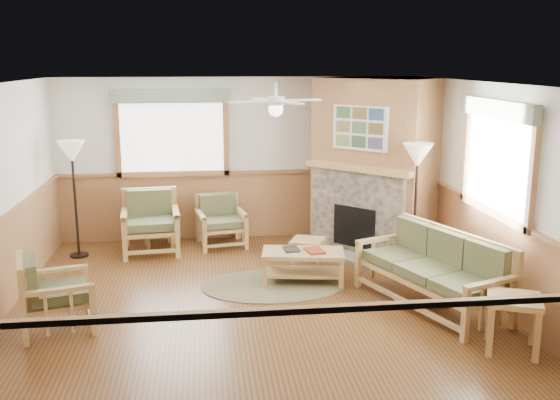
{
  "coord_description": "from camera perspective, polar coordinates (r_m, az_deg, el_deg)",
  "views": [
    {
      "loc": [
        -0.57,
        -7.32,
        2.98
      ],
      "look_at": [
        0.4,
        0.7,
        1.15
      ],
      "focal_mm": 40.0,
      "sensor_mm": 36.0,
      "label": 1
    }
  ],
  "objects": [
    {
      "name": "footstool",
      "position": [
        9.24,
        2.52,
        -4.78
      ],
      "size": [
        0.59,
        0.59,
        0.39
      ],
      "primitive_type": null,
      "rotation": [
        0.0,
        0.0,
        -0.43
      ],
      "color": "tan",
      "rests_on": "floor"
    },
    {
      "name": "braided_rug",
      "position": [
        8.47,
        -0.58,
        -7.79
      ],
      "size": [
        2.37,
        2.37,
        0.01
      ],
      "primitive_type": "cylinder",
      "rotation": [
        0.0,
        0.0,
        -0.26
      ],
      "color": "brown",
      "rests_on": "floor"
    },
    {
      "name": "end_table_sofa",
      "position": [
        7.02,
        20.48,
        -10.55
      ],
      "size": [
        0.69,
        0.68,
        0.59
      ],
      "primitive_type": null,
      "rotation": [
        0.0,
        0.0,
        -0.42
      ],
      "color": "tan",
      "rests_on": "floor"
    },
    {
      "name": "wall_right",
      "position": [
        8.3,
        18.73,
        0.76
      ],
      "size": [
        0.02,
        6.0,
        2.7
      ],
      "primitive_type": "cube",
      "color": "white",
      "rests_on": "floor"
    },
    {
      "name": "wall_back",
      "position": [
        10.46,
        -3.7,
        3.77
      ],
      "size": [
        6.0,
        0.02,
        2.7
      ],
      "primitive_type": "cube",
      "color": "white",
      "rests_on": "floor"
    },
    {
      "name": "coffee_table",
      "position": [
        8.54,
        2.11,
        -6.1
      ],
      "size": [
        1.17,
        0.72,
        0.44
      ],
      "primitive_type": null,
      "rotation": [
        0.0,
        0.0,
        -0.16
      ],
      "color": "tan",
      "rests_on": "floor"
    },
    {
      "name": "floor_lamp_right",
      "position": [
        9.0,
        12.25,
        -0.71
      ],
      "size": [
        0.56,
        0.56,
        1.86
      ],
      "primitive_type": null,
      "rotation": [
        0.0,
        0.0,
        0.44
      ],
      "color": "black",
      "rests_on": "floor"
    },
    {
      "name": "ceiling_fan",
      "position": [
        7.67,
        -0.39,
        10.38
      ],
      "size": [
        1.59,
        1.59,
        0.36
      ],
      "primitive_type": null,
      "rotation": [
        0.0,
        0.0,
        0.35
      ],
      "color": "white",
      "rests_on": "ceiling"
    },
    {
      "name": "armchair_left",
      "position": [
        7.48,
        -19.76,
        -7.93
      ],
      "size": [
        0.95,
        0.95,
        0.86
      ],
      "primitive_type": null,
      "rotation": [
        0.0,
        0.0,
        1.85
      ],
      "color": "tan",
      "rests_on": "floor"
    },
    {
      "name": "ceiling",
      "position": [
        7.34,
        -2.48,
        10.58
      ],
      "size": [
        6.0,
        6.0,
        0.01
      ],
      "primitive_type": "cube",
      "color": "white",
      "rests_on": "floor"
    },
    {
      "name": "wainscot",
      "position": [
        7.73,
        -2.33,
        -5.56
      ],
      "size": [
        6.0,
        6.0,
        1.1
      ],
      "primitive_type": null,
      "color": "#9A683F",
      "rests_on": "floor"
    },
    {
      "name": "window_right",
      "position": [
        7.96,
        19.69,
        8.8
      ],
      "size": [
        0.16,
        1.9,
        1.5
      ],
      "primitive_type": null,
      "color": "white",
      "rests_on": "wall_right"
    },
    {
      "name": "book_dark",
      "position": [
        8.51,
        1.05,
        -4.43
      ],
      "size": [
        0.22,
        0.28,
        0.03
      ],
      "primitive_type": "cube",
      "rotation": [
        0.0,
        0.0,
        0.08
      ],
      "color": "black",
      "rests_on": "coffee_table"
    },
    {
      "name": "book_red",
      "position": [
        8.44,
        3.18,
        -4.56
      ],
      "size": [
        0.27,
        0.34,
        0.03
      ],
      "primitive_type": "cube",
      "rotation": [
        0.0,
        0.0,
        0.19
      ],
      "color": "maroon",
      "rests_on": "coffee_table"
    },
    {
      "name": "end_table_chairs",
      "position": [
        10.26,
        -11.02,
        -2.88
      ],
      "size": [
        0.52,
        0.51,
        0.51
      ],
      "primitive_type": null,
      "rotation": [
        0.0,
        0.0,
        0.18
      ],
      "color": "tan",
      "rests_on": "floor"
    },
    {
      "name": "sofa",
      "position": [
        7.87,
        13.62,
        -6.27
      ],
      "size": [
        2.17,
        1.51,
        0.92
      ],
      "primitive_type": null,
      "rotation": [
        0.0,
        0.0,
        -1.19
      ],
      "color": "tan",
      "rests_on": "floor"
    },
    {
      "name": "floor_lamp_left",
      "position": [
        9.95,
        -18.22,
        0.06
      ],
      "size": [
        0.45,
        0.45,
        1.81
      ],
      "primitive_type": null,
      "rotation": [
        0.0,
        0.0,
        0.1
      ],
      "color": "black",
      "rests_on": "floor"
    },
    {
      "name": "window_back",
      "position": [
        10.3,
        -10.0,
        10.07
      ],
      "size": [
        1.9,
        0.16,
        1.5
      ],
      "primitive_type": null,
      "color": "white",
      "rests_on": "wall_back"
    },
    {
      "name": "floor",
      "position": [
        7.92,
        -2.29,
        -9.38
      ],
      "size": [
        6.0,
        6.0,
        0.01
      ],
      "primitive_type": "cube",
      "color": "brown",
      "rests_on": "ground"
    },
    {
      "name": "armchair_back_left",
      "position": [
        9.96,
        -11.75,
        -2.04
      ],
      "size": [
        0.93,
        0.93,
        0.96
      ],
      "primitive_type": null,
      "rotation": [
        0.0,
        0.0,
        0.09
      ],
      "color": "tan",
      "rests_on": "floor"
    },
    {
      "name": "fireplace",
      "position": [
        9.86,
        8.62,
        3.11
      ],
      "size": [
        3.11,
        3.11,
        2.7
      ],
      "primitive_type": null,
      "rotation": [
        0.0,
        0.0,
        -0.79
      ],
      "color": "#9A683F",
      "rests_on": "floor"
    },
    {
      "name": "wall_front",
      "position": [
        4.65,
        0.6,
        -7.74
      ],
      "size": [
        6.0,
        0.02,
        2.7
      ],
      "primitive_type": "cube",
      "color": "white",
      "rests_on": "floor"
    },
    {
      "name": "armchair_back_right",
      "position": [
        10.15,
        -5.39,
        -1.96
      ],
      "size": [
        0.84,
        0.84,
        0.82
      ],
      "primitive_type": null,
      "rotation": [
        0.0,
        0.0,
        0.18
      ],
      "color": "tan",
      "rests_on": "floor"
    }
  ]
}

